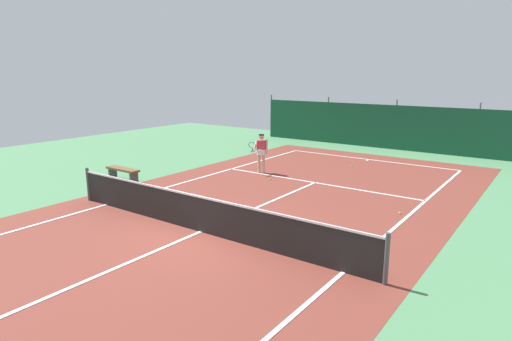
{
  "coord_description": "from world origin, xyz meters",
  "views": [
    {
      "loc": [
        7.57,
        -8.02,
        4.2
      ],
      "look_at": [
        -0.8,
        3.63,
        0.9
      ],
      "focal_mm": 30.48,
      "sensor_mm": 36.0,
      "label": 1
    }
  ],
  "objects_px": {
    "tennis_player": "(261,150)",
    "tennis_net": "(200,214)",
    "parked_car": "(454,133)",
    "courtside_bench": "(123,171)",
    "tennis_ball_near_player": "(400,213)",
    "tennis_ball_midcourt": "(352,166)",
    "tennis_ball_by_sideline": "(271,179)"
  },
  "relations": [
    {
      "from": "tennis_player",
      "to": "tennis_net",
      "type": "bearing_deg",
      "value": 92.2
    },
    {
      "from": "tennis_player",
      "to": "parked_car",
      "type": "xyz_separation_m",
      "value": [
        5.25,
        11.11,
        -0.12
      ]
    },
    {
      "from": "tennis_net",
      "to": "parked_car",
      "type": "distance_m",
      "value": 17.88
    },
    {
      "from": "courtside_bench",
      "to": "parked_car",
      "type": "bearing_deg",
      "value": 59.84
    },
    {
      "from": "tennis_net",
      "to": "courtside_bench",
      "type": "bearing_deg",
      "value": 159.44
    },
    {
      "from": "tennis_ball_near_player",
      "to": "parked_car",
      "type": "relative_size",
      "value": 0.02
    },
    {
      "from": "tennis_player",
      "to": "parked_car",
      "type": "distance_m",
      "value": 12.29
    },
    {
      "from": "tennis_player",
      "to": "tennis_ball_near_player",
      "type": "distance_m",
      "value": 6.87
    },
    {
      "from": "tennis_player",
      "to": "tennis_ball_midcourt",
      "type": "bearing_deg",
      "value": -147.56
    },
    {
      "from": "tennis_net",
      "to": "tennis_ball_by_sideline",
      "type": "xyz_separation_m",
      "value": [
        -1.67,
        5.84,
        -0.48
      ]
    },
    {
      "from": "tennis_ball_midcourt",
      "to": "courtside_bench",
      "type": "distance_m",
      "value": 9.88
    },
    {
      "from": "parked_car",
      "to": "tennis_player",
      "type": "bearing_deg",
      "value": -120.76
    },
    {
      "from": "tennis_player",
      "to": "tennis_ball_by_sideline",
      "type": "xyz_separation_m",
      "value": [
        0.98,
        -0.75,
        -0.93
      ]
    },
    {
      "from": "tennis_player",
      "to": "tennis_ball_by_sideline",
      "type": "height_order",
      "value": "tennis_player"
    },
    {
      "from": "tennis_ball_by_sideline",
      "to": "parked_car",
      "type": "distance_m",
      "value": 12.63
    },
    {
      "from": "tennis_ball_near_player",
      "to": "courtside_bench",
      "type": "distance_m",
      "value": 10.39
    },
    {
      "from": "tennis_player",
      "to": "tennis_ball_midcourt",
      "type": "height_order",
      "value": "tennis_player"
    },
    {
      "from": "tennis_ball_near_player",
      "to": "tennis_ball_by_sideline",
      "type": "xyz_separation_m",
      "value": [
        -5.52,
        1.27,
        0.0
      ]
    },
    {
      "from": "tennis_net",
      "to": "tennis_ball_near_player",
      "type": "height_order",
      "value": "tennis_net"
    },
    {
      "from": "courtside_bench",
      "to": "tennis_ball_near_player",
      "type": "bearing_deg",
      "value": 12.25
    },
    {
      "from": "tennis_ball_by_sideline",
      "to": "parked_car",
      "type": "xyz_separation_m",
      "value": [
        4.27,
        11.86,
        0.81
      ]
    },
    {
      "from": "tennis_net",
      "to": "tennis_ball_midcourt",
      "type": "relative_size",
      "value": 153.33
    },
    {
      "from": "parked_car",
      "to": "tennis_net",
      "type": "bearing_deg",
      "value": -103.8
    },
    {
      "from": "tennis_ball_midcourt",
      "to": "parked_car",
      "type": "distance_m",
      "value": 8.19
    },
    {
      "from": "tennis_player",
      "to": "tennis_ball_midcourt",
      "type": "relative_size",
      "value": 24.85
    },
    {
      "from": "tennis_net",
      "to": "tennis_player",
      "type": "distance_m",
      "value": 7.12
    },
    {
      "from": "tennis_ball_midcourt",
      "to": "parked_car",
      "type": "height_order",
      "value": "parked_car"
    },
    {
      "from": "tennis_player",
      "to": "tennis_ball_near_player",
      "type": "relative_size",
      "value": 24.85
    },
    {
      "from": "tennis_net",
      "to": "tennis_ball_by_sideline",
      "type": "height_order",
      "value": "tennis_net"
    },
    {
      "from": "tennis_ball_near_player",
      "to": "tennis_ball_midcourt",
      "type": "distance_m",
      "value": 6.65
    },
    {
      "from": "tennis_player",
      "to": "courtside_bench",
      "type": "height_order",
      "value": "tennis_player"
    },
    {
      "from": "tennis_ball_by_sideline",
      "to": "parked_car",
      "type": "height_order",
      "value": "parked_car"
    }
  ]
}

